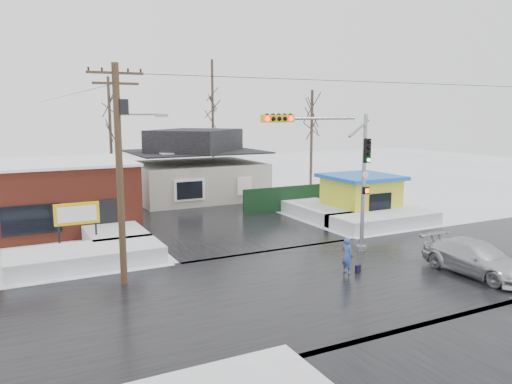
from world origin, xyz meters
name	(u,v)px	position (x,y,z in m)	size (l,w,h in m)	color
ground	(332,280)	(0.00, 0.00, 0.00)	(120.00, 120.00, 0.00)	white
road_ns	(332,280)	(0.00, 0.00, 0.01)	(10.00, 120.00, 0.02)	black
road_ew	(332,280)	(0.00, 0.00, 0.01)	(120.00, 10.00, 0.02)	black
snowbank_nw	(86,257)	(-9.00, 7.00, 0.40)	(7.00, 3.00, 0.80)	white
snowbank_ne	(384,220)	(9.00, 7.00, 0.40)	(7.00, 3.00, 0.80)	white
snowbank_nside_w	(109,230)	(-7.00, 12.00, 0.40)	(3.00, 8.00, 0.80)	white
snowbank_nside_e	(313,209)	(7.00, 12.00, 0.40)	(3.00, 8.00, 0.80)	white
traffic_signal	(339,165)	(2.43, 2.97, 4.54)	(6.05, 0.68, 7.00)	gray
utility_pole	(121,162)	(-7.93, 3.50, 5.11)	(3.15, 0.44, 9.00)	#382619
brick_building	(27,196)	(-11.00, 15.99, 2.08)	(12.20, 8.20, 4.12)	maroon
marquee_sign	(77,215)	(-9.00, 9.49, 1.92)	(2.20, 0.21, 2.55)	black
house	(196,167)	(2.00, 22.00, 2.62)	(10.40, 8.40, 5.76)	#B3B0A2
kiosk	(361,195)	(9.50, 9.99, 1.46)	(4.60, 4.60, 2.88)	yellow
fence	(293,198)	(6.50, 14.00, 0.90)	(8.00, 0.12, 1.80)	black
tree_far_left	(109,102)	(-4.00, 26.00, 7.95)	(3.00, 3.00, 10.00)	#332821
tree_far_mid	(212,86)	(6.00, 28.00, 9.54)	(3.00, 3.00, 12.00)	#332821
tree_far_right	(312,111)	(12.00, 20.00, 7.16)	(3.00, 3.00, 9.00)	#332821
pedestrian	(347,256)	(1.10, 0.40, 0.82)	(0.60, 0.39, 1.63)	#3A54A3
car	(476,259)	(6.09, -2.25, 0.73)	(2.03, 5.00, 1.45)	silver
shopping_bag	(358,269)	(1.61, 0.26, 0.17)	(0.28, 0.12, 0.35)	black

